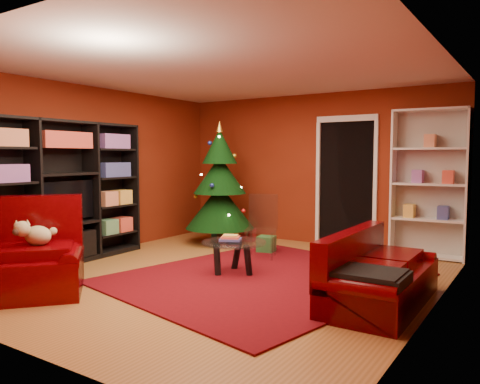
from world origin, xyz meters
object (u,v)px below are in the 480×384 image
Objects in this scene: white_bookshelf at (429,184)px; acrylic_chair at (261,230)px; armchair at (33,255)px; gift_box_red at (249,235)px; christmas_tree at (220,184)px; gift_box_teal at (223,233)px; media_unit at (64,193)px; gift_box_green at (266,244)px; rug at (263,278)px; dog at (38,236)px; coffee_table at (234,257)px; sofa at (381,268)px.

acrylic_chair is (-2.04, -1.45, -0.68)m from white_bookshelf.
armchair is (-3.26, -4.35, -0.68)m from white_bookshelf.
armchair is at bearing -93.86° from gift_box_red.
christmas_tree is 0.92m from gift_box_teal.
media_unit is 5.32m from white_bookshelf.
media_unit is 10.10× the size of gift_box_green.
rug is 1.20m from acrylic_chair.
armchair is 2.76× the size of dog.
acrylic_chair is (1.35, -0.91, 0.28)m from gift_box_teal.
gift_box_red is 0.56× the size of dog.
coffee_table is 0.96× the size of acrylic_chair.
armchair is (0.13, -3.81, 0.28)m from gift_box_teal.
sofa is 1.97m from coffee_table.
gift_box_red is 4.03m from dog.
dog is (-3.27, -4.28, -0.47)m from white_bookshelf.
gift_box_teal is 4.04m from sofa.
christmas_tree is 2.57× the size of coffee_table.
rug is 13.29× the size of gift_box_green.
sofa is (3.46, -2.07, 0.23)m from gift_box_teal.
gift_box_teal is at bearing -148.98° from gift_box_red.
sofa is at bearing -37.05° from gift_box_red.
white_bookshelf is 5.40m from dog.
acrylic_chair is at bearing -50.72° from gift_box_red.
media_unit is 1.47m from dog.
dog reaches higher than gift_box_red.
christmas_tree is 1.08m from gift_box_red.
white_bookshelf reaches higher than coffee_table.
acrylic_chair reaches higher than gift_box_green.
coffee_table is at bearing 16.73° from media_unit.
sofa is (0.07, -2.60, -0.73)m from white_bookshelf.
gift_box_red is 0.27× the size of coffee_table.
armchair is at bearing -107.45° from gift_box_green.
white_bookshelf is at bearing 4.29° from armchair.
dog is 3.74m from sofa.
gift_box_red is (1.24, 2.93, -0.90)m from media_unit.
media_unit is 3.13m from gift_box_green.
dog is at bearing -94.00° from gift_box_red.
rug is 4.16× the size of coffee_table.
white_bookshelf is (3.39, 0.54, 0.96)m from gift_box_teal.
christmas_tree reaches higher than sofa.
armchair is at bearing 117.49° from sofa.
coffee_table reaches higher than gift_box_red.
gift_box_teal is 0.36× the size of coffee_table.
gift_box_green is 3.47m from dog.
coffee_table is (1.38, 1.86, -0.42)m from dog.
armchair is at bearing -125.54° from coffee_table.
gift_box_teal is (-1.94, 1.87, 0.14)m from rug.
sofa is 2.11× the size of coffee_table.
media_unit is (-2.77, -0.83, 1.00)m from rug.
dog is at bearing 45.00° from armchair.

